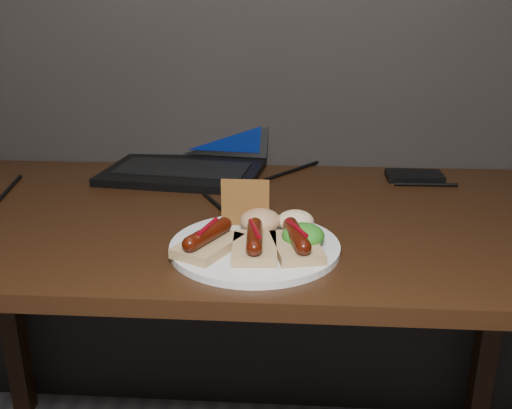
{
  "coord_description": "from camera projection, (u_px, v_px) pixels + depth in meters",
  "views": [
    {
      "loc": [
        0.12,
        0.34,
        1.14
      ],
      "look_at": [
        0.06,
        1.24,
        0.82
      ],
      "focal_mm": 40.0,
      "sensor_mm": 36.0,
      "label": 1
    }
  ],
  "objects": [
    {
      "name": "bread_sausage_right",
      "position": [
        296.0,
        242.0,
        0.91
      ],
      "size": [
        0.09,
        0.13,
        0.04
      ],
      "color": "tan",
      "rests_on": "plate"
    },
    {
      "name": "desk",
      "position": [
        229.0,
        254.0,
        1.15
      ],
      "size": [
        1.4,
        0.7,
        0.75
      ],
      "color": "black",
      "rests_on": "ground"
    },
    {
      "name": "bread_sausage_left",
      "position": [
        208.0,
        241.0,
        0.91
      ],
      "size": [
        0.11,
        0.13,
        0.04
      ],
      "color": "tan",
      "rests_on": "plate"
    },
    {
      "name": "bread_sausage_center",
      "position": [
        255.0,
        243.0,
        0.91
      ],
      "size": [
        0.08,
        0.12,
        0.04
      ],
      "color": "tan",
      "rests_on": "plate"
    },
    {
      "name": "plate",
      "position": [
        255.0,
        247.0,
        0.95
      ],
      "size": [
        0.3,
        0.3,
        0.01
      ],
      "primitive_type": "cylinder",
      "rotation": [
        0.0,
        0.0,
        -0.07
      ],
      "color": "silver",
      "rests_on": "desk"
    },
    {
      "name": "desk_cables",
      "position": [
        227.0,
        186.0,
        1.27
      ],
      "size": [
        1.01,
        0.44,
        0.01
      ],
      "color": "black",
      "rests_on": "desk"
    },
    {
      "name": "laptop",
      "position": [
        190.0,
        147.0,
        1.39
      ],
      "size": [
        0.4,
        0.38,
        0.25
      ],
      "color": "black",
      "rests_on": "desk"
    },
    {
      "name": "salsa_mound",
      "position": [
        260.0,
        221.0,
        0.99
      ],
      "size": [
        0.07,
        0.07,
        0.04
      ],
      "primitive_type": "ellipsoid",
      "color": "#952C0E",
      "rests_on": "plate"
    },
    {
      "name": "crispbread",
      "position": [
        245.0,
        203.0,
        1.01
      ],
      "size": [
        0.09,
        0.01,
        0.08
      ],
      "primitive_type": "cube",
      "color": "#9C5D2A",
      "rests_on": "plate"
    },
    {
      "name": "hard_drive",
      "position": [
        414.0,
        176.0,
        1.32
      ],
      "size": [
        0.13,
        0.07,
        0.02
      ],
      "primitive_type": "cube",
      "rotation": [
        0.0,
        0.0,
        -0.01
      ],
      "color": "black",
      "rests_on": "desk"
    },
    {
      "name": "coleslaw_mound",
      "position": [
        296.0,
        221.0,
        0.99
      ],
      "size": [
        0.06,
        0.06,
        0.04
      ],
      "primitive_type": "ellipsoid",
      "color": "white",
      "rests_on": "plate"
    },
    {
      "name": "salad_greens",
      "position": [
        303.0,
        236.0,
        0.93
      ],
      "size": [
        0.07,
        0.07,
        0.04
      ],
      "primitive_type": "ellipsoid",
      "color": "#1B5711",
      "rests_on": "plate"
    }
  ]
}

